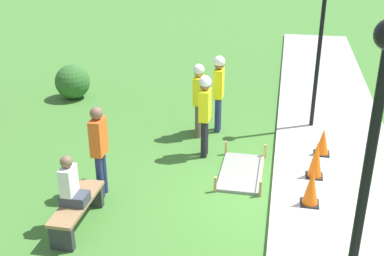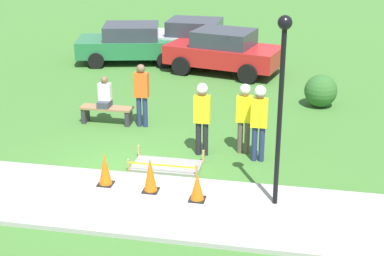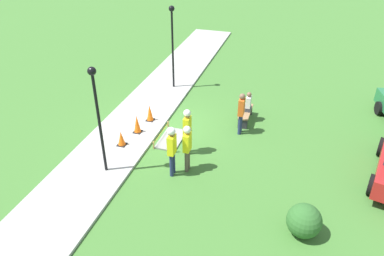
% 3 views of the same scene
% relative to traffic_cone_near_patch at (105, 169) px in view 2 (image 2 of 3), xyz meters
% --- Properties ---
extents(ground_plane, '(60.00, 60.00, 0.00)m').
position_rel_traffic_cone_near_patch_xyz_m(ground_plane, '(0.16, 0.71, -0.46)').
color(ground_plane, '#3D702D').
extents(sidewalk, '(28.00, 2.68, 0.10)m').
position_rel_traffic_cone_near_patch_xyz_m(sidewalk, '(0.16, -0.63, -0.41)').
color(sidewalk, '#9E9E99').
rests_on(sidewalk, ground_plane).
extents(wet_concrete_patch, '(1.70, 0.93, 0.33)m').
position_rel_traffic_cone_near_patch_xyz_m(wet_concrete_patch, '(1.07, 1.37, -0.43)').
color(wet_concrete_patch, gray).
rests_on(wet_concrete_patch, ground_plane).
extents(traffic_cone_near_patch, '(0.34, 0.34, 0.74)m').
position_rel_traffic_cone_near_patch_xyz_m(traffic_cone_near_patch, '(0.00, 0.00, 0.00)').
color(traffic_cone_near_patch, black).
rests_on(traffic_cone_near_patch, sidewalk).
extents(traffic_cone_far_patch, '(0.34, 0.34, 0.78)m').
position_rel_traffic_cone_near_patch_xyz_m(traffic_cone_far_patch, '(1.07, -0.12, 0.02)').
color(traffic_cone_far_patch, black).
rests_on(traffic_cone_far_patch, sidewalk).
extents(traffic_cone_sidewalk_edge, '(0.34, 0.34, 0.61)m').
position_rel_traffic_cone_near_patch_xyz_m(traffic_cone_sidewalk_edge, '(2.15, -0.32, -0.06)').
color(traffic_cone_sidewalk_edge, black).
rests_on(traffic_cone_sidewalk_edge, sidewalk).
extents(park_bench, '(1.51, 0.44, 0.50)m').
position_rel_traffic_cone_near_patch_xyz_m(park_bench, '(-1.34, 3.99, -0.12)').
color(park_bench, '#2D2D33').
rests_on(park_bench, ground_plane).
extents(person_seated_on_bench, '(0.36, 0.44, 0.89)m').
position_rel_traffic_cone_near_patch_xyz_m(person_seated_on_bench, '(-1.39, 4.04, 0.39)').
color(person_seated_on_bench, '#383D47').
rests_on(person_seated_on_bench, park_bench).
extents(worker_supervisor, '(0.40, 0.27, 1.84)m').
position_rel_traffic_cone_near_patch_xyz_m(worker_supervisor, '(2.79, 2.61, 0.64)').
color(worker_supervisor, brown).
rests_on(worker_supervisor, ground_plane).
extents(worker_assistant, '(0.40, 0.27, 1.89)m').
position_rel_traffic_cone_near_patch_xyz_m(worker_assistant, '(1.77, 2.29, 0.68)').
color(worker_assistant, black).
rests_on(worker_assistant, ground_plane).
extents(worker_trainee, '(0.40, 0.28, 1.95)m').
position_rel_traffic_cone_near_patch_xyz_m(worker_trainee, '(3.20, 2.19, 0.73)').
color(worker_trainee, navy).
rests_on(worker_trainee, ground_plane).
extents(bystander_in_orange_shirt, '(0.40, 0.24, 1.83)m').
position_rel_traffic_cone_near_patch_xyz_m(bystander_in_orange_shirt, '(-0.26, 3.95, 0.58)').
color(bystander_in_orange_shirt, navy).
rests_on(bystander_in_orange_shirt, ground_plane).
extents(lamppost_near, '(0.28, 0.28, 3.94)m').
position_rel_traffic_cone_near_patch_xyz_m(lamppost_near, '(3.78, -0.14, 2.21)').
color(lamppost_near, black).
rests_on(lamppost_near, sidewalk).
extents(parked_car_green, '(4.61, 2.90, 1.52)m').
position_rel_traffic_cone_near_patch_xyz_m(parked_car_green, '(-2.67, 10.99, 0.31)').
color(parked_car_green, '#236B3D').
rests_on(parked_car_green, ground_plane).
extents(parked_car_red, '(4.51, 2.87, 1.62)m').
position_rel_traffic_cone_near_patch_xyz_m(parked_car_red, '(1.18, 10.09, 0.37)').
color(parked_car_red, red).
rests_on(parked_car_red, ground_plane).
extents(parked_car_silver, '(4.17, 2.25, 1.62)m').
position_rel_traffic_cone_near_patch_xyz_m(parked_car_silver, '(-0.29, 11.93, 0.36)').
color(parked_car_silver, '#BCBCC1').
rests_on(parked_car_silver, ground_plane).
extents(shrub_rounded_near, '(1.02, 1.02, 1.02)m').
position_rel_traffic_cone_near_patch_xyz_m(shrub_rounded_near, '(4.73, 6.75, 0.05)').
color(shrub_rounded_near, '#2D6028').
rests_on(shrub_rounded_near, ground_plane).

